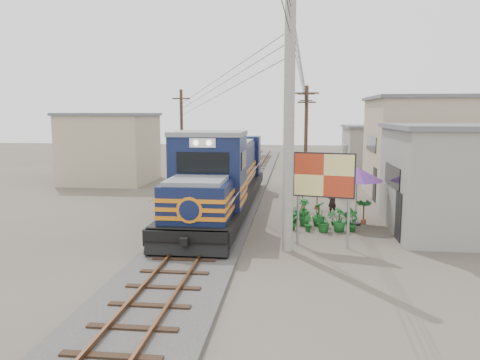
# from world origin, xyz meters

# --- Properties ---
(ground) EXTENTS (120.00, 120.00, 0.00)m
(ground) POSITION_xyz_m (0.00, 0.00, 0.00)
(ground) COLOR #473F35
(ground) RESTS_ON ground
(ballast) EXTENTS (3.60, 70.00, 0.16)m
(ballast) POSITION_xyz_m (0.00, 10.00, 0.08)
(ballast) COLOR #595651
(ballast) RESTS_ON ground
(track) EXTENTS (1.15, 70.00, 0.12)m
(track) POSITION_xyz_m (0.00, 10.00, 0.26)
(track) COLOR #51331E
(track) RESTS_ON ground
(locomotive) EXTENTS (3.16, 17.19, 4.26)m
(locomotive) POSITION_xyz_m (0.00, 6.25, 1.84)
(locomotive) COLOR black
(locomotive) RESTS_ON ground
(utility_pole_main) EXTENTS (0.40, 0.40, 10.00)m
(utility_pole_main) POSITION_xyz_m (3.50, -0.50, 5.00)
(utility_pole_main) COLOR #9E9B93
(utility_pole_main) RESTS_ON ground
(wooden_pole_mid) EXTENTS (1.60, 0.24, 7.00)m
(wooden_pole_mid) POSITION_xyz_m (4.50, 14.00, 3.68)
(wooden_pole_mid) COLOR #4C3826
(wooden_pole_mid) RESTS_ON ground
(wooden_pole_far) EXTENTS (1.60, 0.24, 7.50)m
(wooden_pole_far) POSITION_xyz_m (4.80, 28.00, 3.93)
(wooden_pole_far) COLOR #4C3826
(wooden_pole_far) RESTS_ON ground
(wooden_pole_left) EXTENTS (1.60, 0.24, 7.00)m
(wooden_pole_left) POSITION_xyz_m (-5.00, 18.00, 3.68)
(wooden_pole_left) COLOR #4C3826
(wooden_pole_left) RESTS_ON ground
(power_lines) EXTENTS (9.65, 19.00, 3.30)m
(power_lines) POSITION_xyz_m (-0.14, 8.49, 7.56)
(power_lines) COLOR black
(power_lines) RESTS_ON ground
(shophouse_front) EXTENTS (7.35, 6.30, 4.70)m
(shophouse_front) POSITION_xyz_m (11.50, 3.00, 2.36)
(shophouse_front) COLOR gray
(shophouse_front) RESTS_ON ground
(shophouse_mid) EXTENTS (8.40, 7.35, 6.20)m
(shophouse_mid) POSITION_xyz_m (12.50, 12.00, 3.11)
(shophouse_mid) COLOR tan
(shophouse_mid) RESTS_ON ground
(shophouse_back) EXTENTS (6.30, 6.30, 4.20)m
(shophouse_back) POSITION_xyz_m (11.00, 22.00, 2.11)
(shophouse_back) COLOR gray
(shophouse_back) RESTS_ON ground
(shophouse_left) EXTENTS (6.30, 6.30, 5.20)m
(shophouse_left) POSITION_xyz_m (-10.00, 16.00, 2.61)
(shophouse_left) COLOR tan
(shophouse_left) RESTS_ON ground
(billboard) EXTENTS (2.35, 0.65, 3.69)m
(billboard) POSITION_xyz_m (4.85, 0.20, 2.72)
(billboard) COLOR #99999E
(billboard) RESTS_ON ground
(market_umbrella) EXTENTS (2.75, 2.75, 2.70)m
(market_umbrella) POSITION_xyz_m (6.62, 4.03, 2.38)
(market_umbrella) COLOR black
(market_umbrella) RESTS_ON ground
(vendor) EXTENTS (0.64, 0.61, 1.48)m
(vendor) POSITION_xyz_m (5.69, 6.07, 0.74)
(vendor) COLOR black
(vendor) RESTS_ON ground
(plant_nursery) EXTENTS (3.34, 3.31, 1.12)m
(plant_nursery) POSITION_xyz_m (4.76, 3.47, 0.47)
(plant_nursery) COLOR #1B5E22
(plant_nursery) RESTS_ON ground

